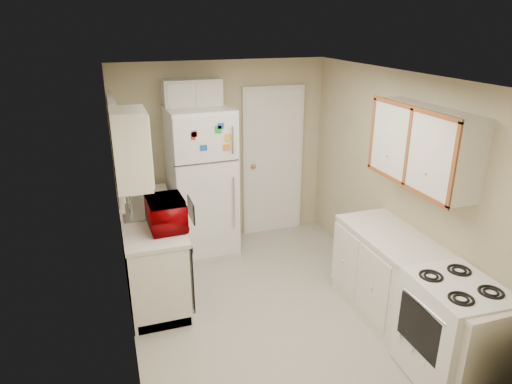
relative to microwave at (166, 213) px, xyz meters
name	(u,v)px	position (x,y,z in m)	size (l,w,h in m)	color
floor	(271,310)	(0.96, -0.47, -1.05)	(3.80, 3.80, 0.00)	beige
ceiling	(274,77)	(0.96, -0.47, 1.35)	(3.80, 3.80, 0.00)	white
wall_left	(122,224)	(-0.44, -0.47, 0.15)	(3.80, 3.80, 0.00)	#BBAF8A
wall_right	(397,189)	(2.36, -0.47, 0.15)	(3.80, 3.80, 0.00)	#BBAF8A
wall_back	(223,153)	(0.96, 1.43, 0.15)	(2.80, 2.80, 0.00)	#BBAF8A
wall_front	(385,320)	(0.96, -2.37, 0.15)	(2.80, 2.80, 0.00)	#BBAF8A
left_counter	(152,249)	(-0.14, 0.43, -0.60)	(0.60, 1.80, 0.90)	silver
dishwasher	(187,268)	(0.15, -0.17, -0.56)	(0.03, 0.58, 0.72)	black
sink	(147,211)	(-0.14, 0.58, -0.19)	(0.54, 0.74, 0.16)	gray
microwave	(166,213)	(0.00, 0.00, 0.00)	(0.29, 0.53, 0.35)	#880004
soap_bottle	(145,186)	(-0.11, 1.01, -0.05)	(0.09, 0.10, 0.21)	silver
window_blinds	(116,149)	(-0.40, 0.58, 0.55)	(0.10, 0.98, 1.08)	silver
upper_cabinet_left	(131,149)	(-0.29, -0.25, 0.75)	(0.30, 0.45, 0.70)	silver
refrigerator	(201,182)	(0.59, 1.12, -0.11)	(0.78, 0.75, 1.89)	white
cabinet_over_fridge	(192,96)	(0.56, 1.28, 0.95)	(0.70, 0.30, 0.40)	silver
interior_door	(273,162)	(1.66, 1.39, -0.03)	(0.86, 0.06, 2.08)	white
right_counter	(412,295)	(2.06, -1.27, -0.60)	(0.60, 2.00, 0.90)	silver
stove	(451,333)	(2.03, -1.84, -0.60)	(0.60, 0.74, 0.90)	white
upper_cabinet_right	(423,146)	(2.21, -0.97, 0.75)	(0.30, 1.20, 0.70)	silver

